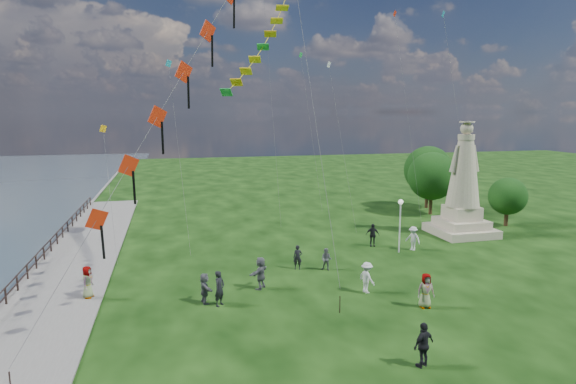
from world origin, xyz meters
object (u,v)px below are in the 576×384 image
object	(u,v)px
person_2	(367,277)
person_11	(261,273)
person_3	(424,345)
person_4	(426,291)
person_9	(372,235)
lamppost	(400,214)
person_1	(326,259)
statue	(463,193)
person_0	(219,288)
person_5	(205,288)
person_6	(298,257)
person_8	(413,238)
person_10	(88,284)

from	to	relation	value
person_2	person_11	world-z (taller)	person_11
person_3	person_4	bearing A→B (deg)	-142.09
person_9	lamppost	bearing A→B (deg)	-42.56
person_11	person_1	bearing A→B (deg)	154.48
statue	person_0	world-z (taller)	statue
person_4	person_11	distance (m)	9.18
lamppost	person_2	size ratio (longest dim) A/B	2.21
lamppost	person_3	world-z (taller)	lamppost
person_5	person_6	bearing A→B (deg)	-67.66
person_0	person_9	size ratio (longest dim) A/B	1.08
person_6	person_9	distance (m)	7.95
statue	person_0	xyz separation A→B (m)	(-21.08, -10.33, -2.59)
statue	person_11	bearing A→B (deg)	-156.50
statue	person_8	size ratio (longest dim) A/B	5.22
person_8	lamppost	bearing A→B (deg)	-109.86
person_6	person_9	xyz separation A→B (m)	(6.92, 3.92, 0.09)
person_2	person_11	distance (m)	6.07
person_9	person_6	bearing A→B (deg)	-134.49
person_1	person_9	bearing A→B (deg)	77.87
lamppost	person_11	bearing A→B (deg)	-156.67
person_5	person_9	bearing A→B (deg)	-70.11
person_0	person_3	bearing A→B (deg)	-97.34
lamppost	person_11	distance (m)	12.26
statue	person_11	xyz separation A→B (m)	(-18.53, -8.38, -2.59)
lamppost	person_6	distance (m)	8.61
statue	person_3	size ratio (longest dim) A/B	5.00
person_0	person_4	bearing A→B (deg)	-64.27
person_2	person_4	bearing A→B (deg)	-159.94
person_2	person_11	bearing A→B (deg)	52.03
person_9	person_11	xyz separation A→B (m)	(-9.90, -6.80, 0.07)
person_1	lamppost	bearing A→B (deg)	58.34
person_3	person_8	distance (m)	16.95
statue	lamppost	distance (m)	8.26
lamppost	person_9	size ratio (longest dim) A/B	2.23
person_1	person_4	xyz separation A→B (m)	(3.15, -6.94, 0.20)
person_2	person_6	xyz separation A→B (m)	(-2.74, 4.91, -0.09)
person_2	person_0	bearing A→B (deg)	70.98
person_5	person_8	bearing A→B (deg)	-79.51
lamppost	person_2	distance (m)	8.92
lamppost	person_2	bearing A→B (deg)	-128.35
person_0	person_10	distance (m)	7.36
person_8	person_11	world-z (taller)	person_11
person_2	person_3	size ratio (longest dim) A/B	0.95
lamppost	person_9	world-z (taller)	lamppost
person_1	person_2	world-z (taller)	person_2
lamppost	person_8	world-z (taller)	lamppost
person_4	person_10	world-z (taller)	person_4
statue	person_9	xyz separation A→B (m)	(-8.63, -1.59, -2.66)
person_3	person_9	world-z (taller)	person_3
person_5	person_6	distance (m)	7.59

